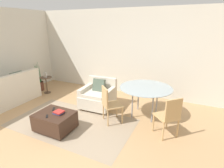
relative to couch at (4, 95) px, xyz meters
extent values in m
plane|color=tan|center=(2.57, -0.91, -0.31)|extent=(20.00, 20.00, 0.00)
cube|color=beige|center=(2.57, 2.52, 1.06)|extent=(12.00, 0.06, 2.75)
cube|color=beige|center=(-0.56, 0.59, 1.06)|extent=(0.06, 12.00, 2.75)
cube|color=gray|center=(2.37, 0.04, -0.31)|extent=(2.91, 1.68, 0.00)
cube|color=brown|center=(2.37, -0.61, -0.31)|extent=(2.85, 0.06, 0.00)
cube|color=brown|center=(2.37, -0.42, -0.31)|extent=(2.85, 0.06, 0.00)
cube|color=brown|center=(2.37, -0.24, -0.31)|extent=(2.85, 0.06, 0.00)
cube|color=brown|center=(2.37, -0.05, -0.31)|extent=(2.85, 0.06, 0.00)
cube|color=brown|center=(2.37, 0.14, -0.31)|extent=(2.85, 0.06, 0.00)
cube|color=brown|center=(2.37, 0.32, -0.31)|extent=(2.85, 0.06, 0.00)
cube|color=brown|center=(2.37, 0.51, -0.31)|extent=(2.85, 0.06, 0.00)
cube|color=brown|center=(2.37, 0.70, -0.31)|extent=(2.85, 0.06, 0.00)
cube|color=beige|center=(-0.06, 0.00, -0.10)|extent=(0.87, 2.00, 0.42)
cube|color=beige|center=(0.31, 0.00, 0.36)|extent=(0.14, 2.00, 0.52)
cube|color=beige|center=(-0.06, 0.94, 0.24)|extent=(0.80, 0.12, 0.26)
cube|color=#4C5B4C|center=(0.03, 0.45, 0.39)|extent=(0.19, 0.40, 0.41)
cube|color=beige|center=(2.52, 1.04, -0.09)|extent=(0.90, 0.85, 0.33)
cube|color=beige|center=(2.52, 1.00, 0.12)|extent=(0.65, 0.72, 0.10)
cube|color=beige|center=(2.50, 1.38, 0.28)|extent=(0.86, 0.16, 0.42)
cube|color=beige|center=(2.15, 1.02, 0.17)|extent=(0.16, 0.75, 0.20)
cube|color=beige|center=(2.88, 1.05, 0.17)|extent=(0.16, 0.75, 0.20)
cylinder|color=brown|center=(2.18, 0.69, -0.28)|extent=(0.05, 0.05, 0.06)
cylinder|color=brown|center=(2.88, 0.73, -0.28)|extent=(0.05, 0.05, 0.06)
cylinder|color=brown|center=(2.15, 1.35, -0.28)|extent=(0.05, 0.05, 0.06)
cylinder|color=brown|center=(2.85, 1.38, -0.28)|extent=(0.05, 0.05, 0.06)
cube|color=#4C5B4C|center=(2.51, 1.14, 0.33)|extent=(0.35, 0.22, 0.36)
cube|color=#382319|center=(2.22, -0.35, -0.09)|extent=(0.80, 0.64, 0.37)
cylinder|color=black|center=(1.87, -0.62, -0.29)|extent=(0.04, 0.04, 0.04)
cylinder|color=black|center=(2.57, -0.62, -0.29)|extent=(0.04, 0.04, 0.04)
cylinder|color=black|center=(1.87, -0.08, -0.29)|extent=(0.04, 0.04, 0.04)
cylinder|color=black|center=(2.57, -0.08, -0.29)|extent=(0.04, 0.04, 0.04)
cube|color=#2D478C|center=(2.31, -0.31, 0.11)|extent=(0.20, 0.18, 0.03)
cube|color=#B72D28|center=(2.33, -0.32, 0.14)|extent=(0.21, 0.19, 0.03)
cube|color=black|center=(2.07, -0.21, 0.11)|extent=(0.13, 0.16, 0.01)
cube|color=black|center=(2.18, -0.52, 0.11)|extent=(0.12, 0.13, 0.01)
cylinder|color=brown|center=(-0.10, 1.33, -0.16)|extent=(0.36, 0.36, 0.31)
cylinder|color=black|center=(-0.10, 1.33, -0.02)|extent=(0.33, 0.33, 0.02)
cone|color=#2D6B38|center=(-0.04, 1.34, 0.33)|extent=(0.05, 0.12, 0.67)
cone|color=#2D6B38|center=(-0.04, 1.41, 0.31)|extent=(0.07, 0.06, 0.64)
cone|color=#2D6B38|center=(-0.10, 1.40, 0.37)|extent=(0.09, 0.05, 0.75)
cone|color=#2D6B38|center=(-0.13, 1.36, 0.35)|extent=(0.10, 0.09, 0.72)
cone|color=#2D6B38|center=(-0.17, 1.36, 0.28)|extent=(0.06, 0.07, 0.58)
cone|color=#2D6B38|center=(-0.13, 1.32, 0.32)|extent=(0.07, 0.09, 0.65)
cone|color=#2D6B38|center=(-0.12, 1.31, 0.26)|extent=(0.07, 0.06, 0.54)
cone|color=#2D6B38|center=(-0.10, 1.30, 0.33)|extent=(0.11, 0.06, 0.67)
cone|color=#2D6B38|center=(-0.04, 1.27, 0.31)|extent=(0.11, 0.11, 0.64)
cylinder|color=#4C3828|center=(0.37, 1.26, 0.24)|extent=(0.40, 0.40, 0.02)
cylinder|color=#4C3828|center=(0.37, 1.26, -0.03)|extent=(0.04, 0.04, 0.53)
cylinder|color=#4C3828|center=(0.37, 1.26, -0.31)|extent=(0.22, 0.22, 0.02)
cube|color=silver|center=(0.37, 1.26, 0.33)|extent=(0.14, 0.05, 0.16)
cube|color=#B2A893|center=(0.37, 1.25, 0.33)|extent=(0.11, 0.03, 0.14)
cube|color=silver|center=(0.37, 1.29, 0.29)|extent=(0.02, 0.03, 0.08)
cylinder|color=#99A8AD|center=(3.85, 1.15, 0.46)|extent=(1.30, 1.30, 0.01)
cylinder|color=#99999E|center=(3.59, 0.90, 0.07)|extent=(0.04, 0.04, 0.77)
cylinder|color=#99999E|center=(4.10, 0.90, 0.07)|extent=(0.04, 0.04, 0.77)
cylinder|color=#99999E|center=(3.59, 1.41, 0.07)|extent=(0.04, 0.04, 0.77)
cylinder|color=#99999E|center=(4.10, 1.41, 0.07)|extent=(0.04, 0.04, 0.77)
cube|color=tan|center=(3.22, 0.53, 0.12)|extent=(0.59, 0.59, 0.03)
cube|color=tan|center=(3.09, 0.40, 0.36)|extent=(0.29, 0.29, 0.45)
cylinder|color=tan|center=(3.48, 0.53, -0.10)|extent=(0.03, 0.03, 0.42)
cylinder|color=tan|center=(3.22, 0.78, -0.10)|extent=(0.03, 0.03, 0.42)
cylinder|color=tan|center=(3.22, 0.28, -0.10)|extent=(0.03, 0.03, 0.42)
cylinder|color=tan|center=(2.97, 0.53, -0.10)|extent=(0.03, 0.03, 0.42)
cube|color=tan|center=(4.47, 0.53, 0.12)|extent=(0.59, 0.59, 0.03)
cube|color=tan|center=(4.60, 0.40, 0.36)|extent=(0.29, 0.29, 0.45)
cylinder|color=tan|center=(4.47, 0.78, -0.10)|extent=(0.03, 0.03, 0.42)
cylinder|color=tan|center=(4.21, 0.53, -0.10)|extent=(0.03, 0.03, 0.42)
cylinder|color=tan|center=(4.72, 0.53, -0.10)|extent=(0.03, 0.03, 0.42)
cylinder|color=tan|center=(4.47, 0.28, -0.10)|extent=(0.03, 0.03, 0.42)
camera|label=1|loc=(4.83, -2.89, 1.94)|focal=28.00mm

